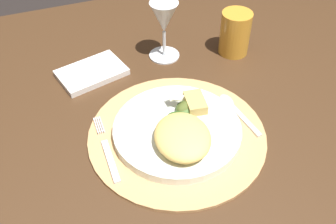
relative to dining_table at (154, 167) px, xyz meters
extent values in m
cube|color=#432B18|center=(0.00, 0.00, 0.15)|extent=(1.48, 1.09, 0.02)
cylinder|color=#432D17|center=(0.66, 0.46, -0.23)|extent=(0.09, 0.09, 0.73)
cylinder|color=tan|center=(0.03, -0.06, 0.16)|extent=(0.35, 0.35, 0.01)
cylinder|color=white|center=(0.03, -0.06, 0.17)|extent=(0.25, 0.25, 0.02)
ellipsoid|color=#EBC465|center=(0.02, -0.10, 0.20)|extent=(0.12, 0.14, 0.04)
ellipsoid|color=#4B5822|center=(0.06, -0.02, 0.19)|extent=(0.05, 0.04, 0.02)
ellipsoid|color=#496630|center=(0.06, -0.02, 0.19)|extent=(0.06, 0.06, 0.02)
ellipsoid|color=#316521|center=(0.04, -0.05, 0.19)|extent=(0.05, 0.05, 0.02)
cube|color=beige|center=(0.05, 0.00, 0.21)|extent=(0.02, 0.02, 0.01)
cube|color=beige|center=(0.05, -0.01, 0.21)|extent=(0.03, 0.03, 0.01)
cube|color=tan|center=(0.09, -0.02, 0.19)|extent=(0.05, 0.06, 0.02)
cube|color=silver|center=(-0.11, -0.08, 0.17)|extent=(0.01, 0.10, 0.00)
cube|color=silver|center=(-0.11, 0.01, 0.17)|extent=(0.00, 0.05, 0.00)
cube|color=silver|center=(-0.11, 0.01, 0.17)|extent=(0.00, 0.05, 0.00)
cube|color=silver|center=(-0.11, 0.01, 0.17)|extent=(0.00, 0.05, 0.00)
cube|color=silver|center=(-0.10, 0.01, 0.17)|extent=(0.00, 0.05, 0.00)
cube|color=silver|center=(0.17, -0.08, 0.17)|extent=(0.02, 0.10, 0.00)
ellipsoid|color=silver|center=(0.17, -0.01, 0.17)|extent=(0.03, 0.04, 0.01)
cube|color=white|center=(-0.08, 0.19, 0.16)|extent=(0.17, 0.13, 0.01)
cylinder|color=silver|center=(0.10, 0.20, 0.16)|extent=(0.07, 0.07, 0.00)
cylinder|color=silver|center=(0.10, 0.20, 0.19)|extent=(0.01, 0.01, 0.07)
cone|color=silver|center=(0.10, 0.20, 0.26)|extent=(0.07, 0.07, 0.07)
cylinder|color=gold|center=(0.27, 0.16, 0.21)|extent=(0.07, 0.07, 0.11)
camera|label=1|loc=(-0.17, -0.54, 0.72)|focal=41.45mm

